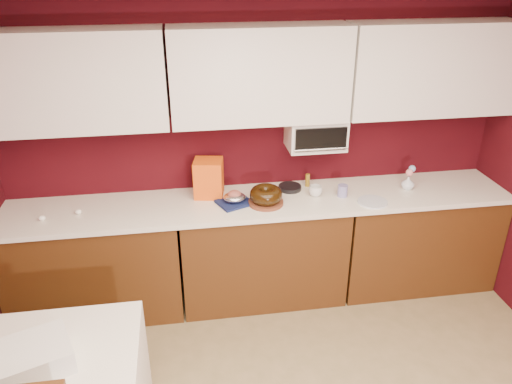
{
  "coord_description": "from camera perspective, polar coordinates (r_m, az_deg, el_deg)",
  "views": [
    {
      "loc": [
        -0.59,
        -1.52,
        2.66
      ],
      "look_at": [
        -0.07,
        1.84,
        1.02
      ],
      "focal_mm": 35.0,
      "sensor_mm": 36.0,
      "label": 1
    }
  ],
  "objects": [
    {
      "name": "flower_pink",
      "position": [
        4.23,
        17.13,
        2.16
      ],
      "size": [
        0.06,
        0.06,
        0.06
      ],
      "primitive_type": "sphere",
      "color": "pink",
      "rests_on": "flower_vase"
    },
    {
      "name": "ceiling",
      "position": [
        1.64,
        13.13,
        19.47
      ],
      "size": [
        4.0,
        4.5,
        0.02
      ],
      "primitive_type": "cube",
      "color": "white",
      "rests_on": "wall_back"
    },
    {
      "name": "coffee_mug",
      "position": [
        3.99,
        6.82,
        0.23
      ],
      "size": [
        0.12,
        0.12,
        0.1
      ],
      "primitive_type": "imported",
      "rotation": [
        0.0,
        0.0,
        0.36
      ],
      "color": "silver",
      "rests_on": "countertop"
    },
    {
      "name": "foil_ham_nest",
      "position": [
        3.84,
        -2.48,
        -0.6
      ],
      "size": [
        0.19,
        0.17,
        0.06
      ],
      "primitive_type": "ellipsoid",
      "rotation": [
        0.0,
        0.0,
        0.1
      ],
      "color": "silver",
      "rests_on": "navy_towel"
    },
    {
      "name": "pandoro_box",
      "position": [
        3.95,
        -5.43,
        1.59
      ],
      "size": [
        0.25,
        0.24,
        0.3
      ],
      "primitive_type": "cube",
      "rotation": [
        0.0,
        0.0,
        -0.18
      ],
      "color": "red",
      "rests_on": "countertop"
    },
    {
      "name": "upper_cabinet_center",
      "position": [
        3.74,
        0.44,
        13.25
      ],
      "size": [
        1.31,
        0.33,
        0.7
      ],
      "primitive_type": "cube",
      "color": "white",
      "rests_on": "wall_back"
    },
    {
      "name": "newspaper_stack",
      "position": [
        2.88,
        -24.2,
        -16.86
      ],
      "size": [
        0.45,
        0.42,
        0.13
      ],
      "primitive_type": "cube",
      "rotation": [
        0.0,
        0.0,
        0.37
      ],
      "color": "silver",
      "rests_on": "dining_table"
    },
    {
      "name": "wall_back",
      "position": [
        4.07,
        0.04,
        5.47
      ],
      "size": [
        4.0,
        0.02,
        2.5
      ],
      "primitive_type": "cube",
      "color": "#3B080E",
      "rests_on": "floor"
    },
    {
      "name": "base_cabinet_right",
      "position": [
        4.54,
        17.59,
        -4.97
      ],
      "size": [
        1.31,
        0.58,
        0.86
      ],
      "primitive_type": "cube",
      "color": "#4A280E",
      "rests_on": "floor"
    },
    {
      "name": "roasted_ham",
      "position": [
        3.83,
        -2.48,
        -0.27
      ],
      "size": [
        0.11,
        0.09,
        0.07
      ],
      "primitive_type": "ellipsoid",
      "rotation": [
        0.0,
        0.0,
        0.04
      ],
      "color": "#9D5247",
      "rests_on": "foil_ham_nest"
    },
    {
      "name": "toaster_oven_door",
      "position": [
        3.84,
        7.44,
        5.98
      ],
      "size": [
        0.4,
        0.02,
        0.18
      ],
      "primitive_type": "cube",
      "color": "black",
      "rests_on": "toaster_oven"
    },
    {
      "name": "base_cabinet_center",
      "position": [
        4.16,
        0.7,
        -6.68
      ],
      "size": [
        1.31,
        0.58,
        0.86
      ],
      "primitive_type": "cube",
      "color": "#4A280E",
      "rests_on": "floor"
    },
    {
      "name": "flower_vase",
      "position": [
        4.26,
        16.98,
        1.1
      ],
      "size": [
        0.1,
        0.1,
        0.12
      ],
      "primitive_type": "imported",
      "rotation": [
        0.0,
        0.0,
        0.27
      ],
      "color": "silver",
      "rests_on": "countertop"
    },
    {
      "name": "toaster_oven",
      "position": [
        3.98,
        6.82,
        6.75
      ],
      "size": [
        0.45,
        0.3,
        0.25
      ],
      "primitive_type": "cube",
      "color": "white",
      "rests_on": "upper_cabinet_center"
    },
    {
      "name": "flower_blue",
      "position": [
        4.25,
        17.42,
        2.56
      ],
      "size": [
        0.06,
        0.06,
        0.06
      ],
      "primitive_type": "sphere",
      "color": "#86A6D7",
      "rests_on": "flower_vase"
    },
    {
      "name": "dark_pan",
      "position": [
        4.1,
        3.89,
        0.51
      ],
      "size": [
        0.21,
        0.21,
        0.03
      ],
      "primitive_type": "cylinder",
      "rotation": [
        0.0,
        0.0,
        -0.12
      ],
      "color": "black",
      "rests_on": "countertop"
    },
    {
      "name": "navy_towel",
      "position": [
        3.86,
        -2.46,
        -1.21
      ],
      "size": [
        0.31,
        0.29,
        0.02
      ],
      "primitive_type": "cube",
      "rotation": [
        0.0,
        0.0,
        0.4
      ],
      "color": "#141D4B",
      "rests_on": "countertop"
    },
    {
      "name": "egg_left",
      "position": [
        3.94,
        -23.27,
        -2.76
      ],
      "size": [
        0.06,
        0.05,
        0.04
      ],
      "primitive_type": "ellipsoid",
      "rotation": [
        0.0,
        0.0,
        -0.26
      ],
      "color": "white",
      "rests_on": "countertop"
    },
    {
      "name": "upper_cabinet_left",
      "position": [
        3.77,
        -20.47,
        11.76
      ],
      "size": [
        1.31,
        0.33,
        0.7
      ],
      "primitive_type": "cube",
      "color": "white",
      "rests_on": "wall_back"
    },
    {
      "name": "toaster_oven_handle",
      "position": [
        3.85,
        7.44,
        4.85
      ],
      "size": [
        0.42,
        0.02,
        0.02
      ],
      "primitive_type": "cylinder",
      "rotation": [
        0.0,
        1.57,
        0.0
      ],
      "color": "silver",
      "rests_on": "toaster_oven"
    },
    {
      "name": "base_cabinet_left",
      "position": [
        4.18,
        -17.81,
        -7.88
      ],
      "size": [
        1.31,
        0.58,
        0.86
      ],
      "primitive_type": "cube",
      "color": "#4A280E",
      "rests_on": "floor"
    },
    {
      "name": "egg_right",
      "position": [
        3.93,
        -19.64,
        -2.14
      ],
      "size": [
        0.05,
        0.04,
        0.04
      ],
      "primitive_type": "ellipsoid",
      "rotation": [
        0.0,
        0.0,
        0.11
      ],
      "color": "white",
      "rests_on": "countertop"
    },
    {
      "name": "upper_cabinet_right",
      "position": [
        4.16,
        19.38,
        13.14
      ],
      "size": [
        1.31,
        0.33,
        0.7
      ],
      "primitive_type": "cube",
      "color": "white",
      "rests_on": "wall_back"
    },
    {
      "name": "bundt_cake",
      "position": [
        3.82,
        1.15,
        -0.3
      ],
      "size": [
        0.32,
        0.32,
        0.1
      ],
      "primitive_type": "torus",
      "rotation": [
        0.0,
        0.0,
        0.35
      ],
      "color": "black",
      "rests_on": "cake_base"
    },
    {
      "name": "countertop",
      "position": [
        3.93,
        0.74,
        -1.14
      ],
      "size": [
        4.0,
        0.62,
        0.04
      ],
      "primitive_type": "cube",
      "color": "white",
      "rests_on": "base_cabinet_center"
    },
    {
      "name": "china_plate",
      "position": [
        3.98,
        13.18,
        -1.09
      ],
      "size": [
        0.28,
        0.28,
        0.01
      ],
      "primitive_type": "cylinder",
      "rotation": [
        0.0,
        0.0,
        0.22
      ],
      "color": "silver",
      "rests_on": "countertop"
    },
    {
      "name": "amber_bottle",
      "position": [
        4.15,
        5.92,
        1.35
      ],
      "size": [
        0.04,
        0.04,
        0.11
      ],
      "primitive_type": "cylinder",
      "rotation": [
        0.0,
        0.0,
        0.24
      ],
      "color": "olive",
      "rests_on": "countertop"
    },
    {
      "name": "blue_jar",
      "position": [
        4.02,
        9.86,
        0.15
      ],
      "size": [
        0.09,
        0.09,
        0.09
      ],
      "primitive_type": "cylinder",
      "rotation": [
        0.0,
        0.0,
        -0.14
      ],
      "color": "navy",
      "rests_on": "countertop"
    },
    {
      "name": "cake_base",
      "position": [
        3.85,
        1.14,
        -1.2
      ],
      "size": [
        0.3,
        0.3,
        0.03
      ],
      "primitive_type": "cylinder",
      "rotation": [
        0.0,
        0.0,
        -0.12
      ],
      "color": "brown",
      "rests_on": "countertop"
    }
  ]
}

